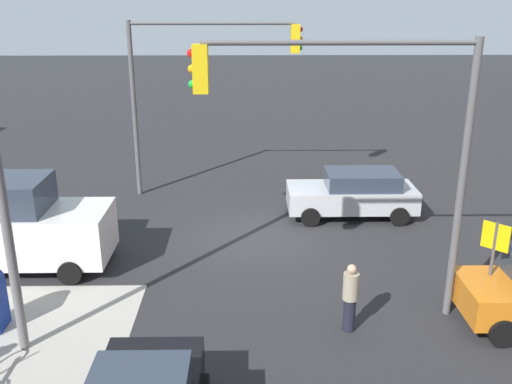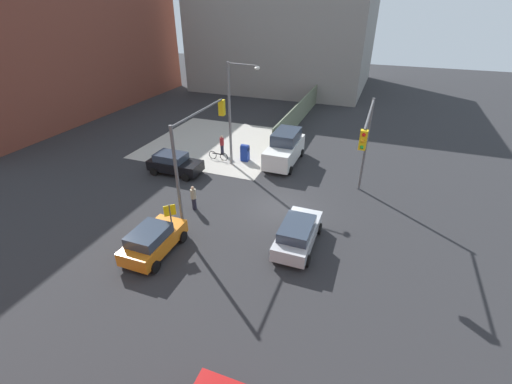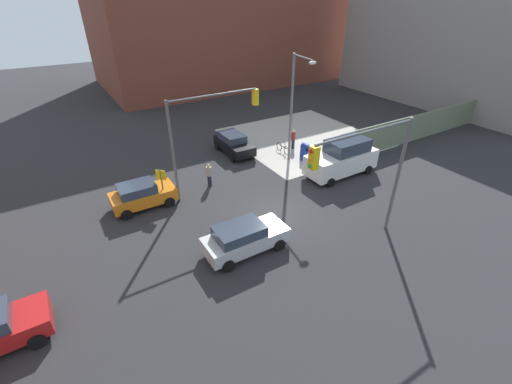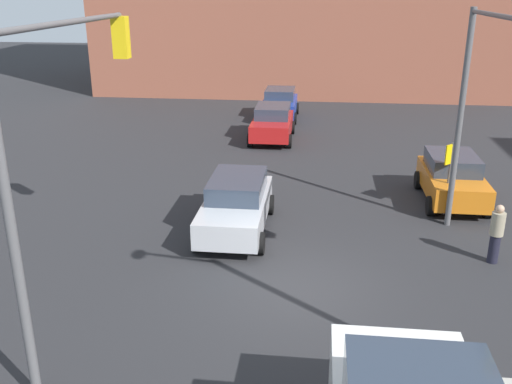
# 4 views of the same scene
# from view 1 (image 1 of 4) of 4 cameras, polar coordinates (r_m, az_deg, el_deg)

# --- Properties ---
(ground_plane) EXTENTS (120.00, 120.00, 0.00)m
(ground_plane) POSITION_cam_1_polar(r_m,az_deg,el_deg) (18.09, 0.15, -4.76)
(ground_plane) COLOR #28282B
(traffic_signal_nw_corner) EXTENTS (6.14, 0.36, 6.50)m
(traffic_signal_nw_corner) POSITION_cam_1_polar(r_m,az_deg,el_deg) (12.58, 10.39, 6.69)
(traffic_signal_nw_corner) COLOR #59595B
(traffic_signal_nw_corner) RESTS_ON ground
(traffic_signal_se_corner) EXTENTS (6.29, 0.36, 6.50)m
(traffic_signal_se_corner) POSITION_cam_1_polar(r_m,az_deg,el_deg) (21.29, -5.75, 11.86)
(traffic_signal_se_corner) COLOR #59595B
(traffic_signal_se_corner) RESTS_ON ground
(street_lamp_corner) EXTENTS (0.72, 2.66, 8.00)m
(street_lamp_corner) POSITION_cam_1_polar(r_m,az_deg,el_deg) (12.40, -23.95, 5.34)
(street_lamp_corner) COLOR slate
(street_lamp_corner) RESTS_ON ground
(warning_sign_two_way) EXTENTS (0.48, 0.48, 2.40)m
(warning_sign_two_way) POSITION_cam_1_polar(r_m,az_deg,el_deg) (14.41, 22.65, -5.64)
(warning_sign_two_way) COLOR #4C4C4C
(warning_sign_two_way) RESTS_ON ground
(coupe_silver) EXTENTS (4.38, 2.02, 1.62)m
(coupe_silver) POSITION_cam_1_polar(r_m,az_deg,el_deg) (19.97, 9.75, -0.11)
(coupe_silver) COLOR #B7BABF
(coupe_silver) RESTS_ON ground
(van_white_delivery) EXTENTS (5.40, 2.32, 2.62)m
(van_white_delivery) POSITION_cam_1_polar(r_m,az_deg,el_deg) (17.27, -23.60, -3.02)
(van_white_delivery) COLOR white
(van_white_delivery) RESTS_ON ground
(pedestrian_waiting) EXTENTS (0.36, 0.36, 1.66)m
(pedestrian_waiting) POSITION_cam_1_polar(r_m,az_deg,el_deg) (13.25, 9.41, -10.29)
(pedestrian_waiting) COLOR #9E937A
(pedestrian_waiting) RESTS_ON ground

